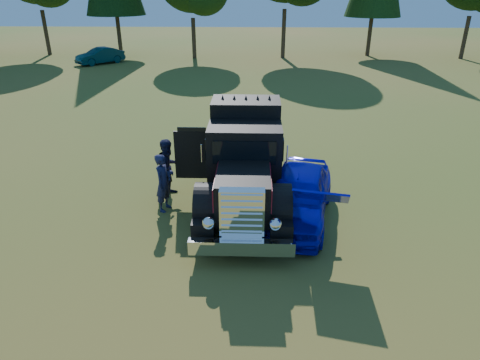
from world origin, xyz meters
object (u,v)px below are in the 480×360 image
spectator_near (164,183)px  spectator_far (169,168)px  hotrod_coupe (298,195)px  distant_teal_car (100,56)px  diamond_t_truck (245,164)px

spectator_near → spectator_far: bearing=19.4°
hotrod_coupe → distant_teal_car: size_ratio=1.16×
diamond_t_truck → distant_teal_car: bearing=117.3°
spectator_far → distant_teal_car: size_ratio=0.47×
diamond_t_truck → spectator_far: bearing=169.1°
spectator_far → distant_teal_car: bearing=62.8°
spectator_near → spectator_far: size_ratio=0.95×
distant_teal_car → spectator_near: bearing=-24.0°
hotrod_coupe → spectator_near: hotrod_coupe is taller
spectator_near → distant_teal_car: spectator_near is taller
hotrod_coupe → spectator_far: 4.16m
diamond_t_truck → distant_teal_car: diamond_t_truck is taller
spectator_near → distant_teal_car: size_ratio=0.44×
hotrod_coupe → spectator_near: size_ratio=2.61×
hotrod_coupe → distant_teal_car: (-14.23, 25.60, -0.09)m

